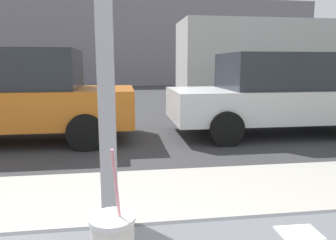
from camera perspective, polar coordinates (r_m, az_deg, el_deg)
ground_plane at (r=9.03m, az=-8.38°, el=0.43°), size 60.00×60.00×0.00m
sidewalk_strip at (r=2.87m, az=-8.57°, el=-19.47°), size 16.00×2.80×0.14m
building_facade_far at (r=23.00m, az=-8.53°, el=13.60°), size 28.00×1.20×5.97m
napkin_wrapper at (r=1.08m, az=22.39°, el=-18.18°), size 0.12×0.09×0.00m
parked_car_orange at (r=6.72m, az=-25.76°, el=3.90°), size 4.50×1.95×1.75m
parked_car_white at (r=7.20m, az=18.95°, el=4.51°), size 4.51×2.02×1.70m
box_truck at (r=12.32m, az=18.71°, el=10.09°), size 7.26×2.44×2.95m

